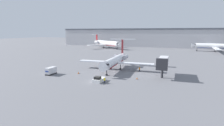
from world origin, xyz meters
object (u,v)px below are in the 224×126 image
object	(u,v)px
luggage_cart	(51,71)
worker_by_wing	(139,69)
traffic_cone_right	(137,78)
traffic_cone_left	(78,73)
airplane_main	(115,60)
pushback_tug	(99,80)
jet_bridge	(163,62)
airplane_parked_far_left	(214,46)
worker_near_tug	(105,80)
airplane_parked_far_right	(107,43)

from	to	relation	value
luggage_cart	worker_by_wing	distance (m)	29.51
traffic_cone_right	worker_by_wing	bearing A→B (deg)	98.21
luggage_cart	traffic_cone_left	distance (m)	8.73
airplane_main	pushback_tug	bearing A→B (deg)	-85.79
luggage_cart	traffic_cone_left	world-z (taller)	luggage_cart
pushback_tug	jet_bridge	size ratio (longest dim) A/B	0.44
worker_by_wing	airplane_parked_far_left	distance (m)	86.12
pushback_tug	luggage_cart	world-z (taller)	luggage_cart
pushback_tug	worker_near_tug	bearing A→B (deg)	-21.24
worker_near_tug	airplane_parked_far_right	size ratio (longest dim) A/B	0.05
airplane_main	worker_by_wing	bearing A→B (deg)	-1.37
airplane_parked_far_right	airplane_main	bearing A→B (deg)	-65.49
airplane_main	traffic_cone_left	world-z (taller)	airplane_main
airplane_main	traffic_cone_left	distance (m)	14.23
worker_near_tug	traffic_cone_right	distance (m)	10.16
worker_by_wing	jet_bridge	size ratio (longest dim) A/B	0.16
luggage_cart	airplane_parked_far_left	world-z (taller)	airplane_parked_far_left
traffic_cone_left	airplane_parked_far_left	size ratio (longest dim) A/B	0.02
airplane_parked_far_right	traffic_cone_right	bearing A→B (deg)	-62.38
jet_bridge	worker_by_wing	bearing A→B (deg)	152.83
traffic_cone_left	traffic_cone_right	size ratio (longest dim) A/B	1.14
worker_by_wing	traffic_cone_right	bearing A→B (deg)	-81.79
traffic_cone_right	airplane_parked_far_left	distance (m)	94.86
airplane_main	airplane_parked_far_left	world-z (taller)	airplane_parked_far_left
pushback_tug	luggage_cart	xyz separation A→B (m)	(-17.97, 2.01, 0.56)
airplane_main	traffic_cone_right	bearing A→B (deg)	-44.32
traffic_cone_left	airplane_parked_far_left	world-z (taller)	airplane_parked_far_left
luggage_cart	traffic_cone_right	distance (m)	27.58
worker_by_wing	jet_bridge	bearing A→B (deg)	-27.17
worker_by_wing	airplane_parked_far_left	xyz separation A→B (m)	(34.98, 78.65, 2.95)
worker_near_tug	traffic_cone_left	distance (m)	14.10
airplane_parked_far_left	jet_bridge	world-z (taller)	airplane_parked_far_left
worker_near_tug	traffic_cone_left	world-z (taller)	worker_near_tug
worker_near_tug	jet_bridge	xyz separation A→B (m)	(13.82, 13.03, 3.59)
airplane_parked_far_left	traffic_cone_left	bearing A→B (deg)	-120.80
traffic_cone_left	worker_near_tug	bearing A→B (deg)	-28.99
pushback_tug	airplane_parked_far_right	size ratio (longest dim) A/B	0.13
worker_near_tug	airplane_parked_far_right	world-z (taller)	airplane_parked_far_right
worker_near_tug	pushback_tug	bearing A→B (deg)	158.76
jet_bridge	pushback_tug	bearing A→B (deg)	-142.39
traffic_cone_left	luggage_cart	bearing A→B (deg)	-152.47
airplane_main	traffic_cone_left	xyz separation A→B (m)	(-9.04, -10.56, -3.05)
jet_bridge	traffic_cone_left	bearing A→B (deg)	-166.65
jet_bridge	worker_near_tug	bearing A→B (deg)	-136.67
traffic_cone_right	airplane_parked_far_right	xyz separation A→B (m)	(-45.10, 86.17, 3.72)
airplane_parked_far_left	jet_bridge	size ratio (longest dim) A/B	3.94
pushback_tug	worker_near_tug	size ratio (longest dim) A/B	2.65
pushback_tug	worker_by_wing	world-z (taller)	pushback_tug
luggage_cart	worker_by_wing	world-z (taller)	luggage_cart
traffic_cone_right	airplane_parked_far_left	size ratio (longest dim) A/B	0.02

